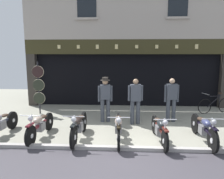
{
  "coord_description": "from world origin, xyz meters",
  "views": [
    {
      "loc": [
        -0.12,
        -5.52,
        2.61
      ],
      "look_at": [
        -0.57,
        2.61,
        1.27
      ],
      "focal_mm": 34.65,
      "sensor_mm": 36.0,
      "label": 1
    }
  ],
  "objects_px": {
    "motorcycle_right": "(204,128)",
    "advert_board_near": "(171,72)",
    "motorcycle_left": "(40,125)",
    "salesman_right": "(171,98)",
    "salesman_left": "(105,97)",
    "motorcycle_center_right": "(160,129)",
    "advert_board_far": "(192,74)",
    "shopkeeper_center": "(135,99)",
    "tyre_sign_pole": "(39,85)",
    "motorcycle_center": "(118,127)",
    "motorcycle_far_left": "(0,124)",
    "leaning_bicycle": "(215,105)",
    "motorcycle_center_left": "(79,126)"
  },
  "relations": [
    {
      "from": "motorcycle_right",
      "to": "advert_board_near",
      "type": "xyz_separation_m",
      "value": [
        -0.05,
        4.62,
        1.27
      ]
    },
    {
      "from": "motorcycle_left",
      "to": "salesman_right",
      "type": "xyz_separation_m",
      "value": [
        4.43,
        1.89,
        0.53
      ]
    },
    {
      "from": "salesman_left",
      "to": "motorcycle_center_right",
      "type": "bearing_deg",
      "value": 124.02
    },
    {
      "from": "motorcycle_left",
      "to": "motorcycle_right",
      "type": "height_order",
      "value": "motorcycle_right"
    },
    {
      "from": "salesman_left",
      "to": "advert_board_far",
      "type": "xyz_separation_m",
      "value": [
        4.1,
        2.83,
        0.67
      ]
    },
    {
      "from": "motorcycle_center_right",
      "to": "advert_board_far",
      "type": "height_order",
      "value": "advert_board_far"
    },
    {
      "from": "salesman_left",
      "to": "shopkeeper_center",
      "type": "height_order",
      "value": "salesman_left"
    },
    {
      "from": "motorcycle_center_right",
      "to": "tyre_sign_pole",
      "type": "relative_size",
      "value": 0.87
    },
    {
      "from": "salesman_right",
      "to": "advert_board_far",
      "type": "xyz_separation_m",
      "value": [
        1.56,
        2.68,
        0.71
      ]
    },
    {
      "from": "motorcycle_center_right",
      "to": "shopkeeper_center",
      "type": "bearing_deg",
      "value": -72.38
    },
    {
      "from": "tyre_sign_pole",
      "to": "motorcycle_center_right",
      "type": "bearing_deg",
      "value": -30.79
    },
    {
      "from": "motorcycle_left",
      "to": "motorcycle_right",
      "type": "distance_m",
      "value": 4.99
    },
    {
      "from": "advert_board_far",
      "to": "shopkeeper_center",
      "type": "bearing_deg",
      "value": -134.17
    },
    {
      "from": "motorcycle_right",
      "to": "advert_board_far",
      "type": "distance_m",
      "value": 4.88
    },
    {
      "from": "tyre_sign_pole",
      "to": "motorcycle_center",
      "type": "bearing_deg",
      "value": -37.94
    },
    {
      "from": "motorcycle_right",
      "to": "salesman_left",
      "type": "relative_size",
      "value": 1.21
    },
    {
      "from": "motorcycle_center",
      "to": "motorcycle_left",
      "type": "bearing_deg",
      "value": -2.89
    },
    {
      "from": "motorcycle_far_left",
      "to": "motorcycle_center_right",
      "type": "bearing_deg",
      "value": 179.85
    },
    {
      "from": "motorcycle_left",
      "to": "tyre_sign_pole",
      "type": "xyz_separation_m",
      "value": [
        -1.09,
        2.72,
        0.84
      ]
    },
    {
      "from": "motorcycle_right",
      "to": "advert_board_far",
      "type": "xyz_separation_m",
      "value": [
        1.0,
        4.62,
        1.22
      ]
    },
    {
      "from": "salesman_left",
      "to": "leaning_bicycle",
      "type": "bearing_deg",
      "value": -171.64
    },
    {
      "from": "motorcycle_center_left",
      "to": "tyre_sign_pole",
      "type": "height_order",
      "value": "tyre_sign_pole"
    },
    {
      "from": "motorcycle_left",
      "to": "salesman_left",
      "type": "distance_m",
      "value": 2.64
    },
    {
      "from": "motorcycle_far_left",
      "to": "shopkeeper_center",
      "type": "distance_m",
      "value": 4.63
    },
    {
      "from": "leaning_bicycle",
      "to": "salesman_left",
      "type": "bearing_deg",
      "value": 91.03
    },
    {
      "from": "motorcycle_center_right",
      "to": "tyre_sign_pole",
      "type": "bearing_deg",
      "value": -34.48
    },
    {
      "from": "motorcycle_far_left",
      "to": "motorcycle_center_left",
      "type": "relative_size",
      "value": 0.96
    },
    {
      "from": "salesman_left",
      "to": "advert_board_near",
      "type": "height_order",
      "value": "advert_board_near"
    },
    {
      "from": "motorcycle_center_right",
      "to": "advert_board_far",
      "type": "bearing_deg",
      "value": -119.91
    },
    {
      "from": "motorcycle_far_left",
      "to": "advert_board_far",
      "type": "bearing_deg",
      "value": -146.45
    },
    {
      "from": "salesman_left",
      "to": "salesman_right",
      "type": "relative_size",
      "value": 1.03
    },
    {
      "from": "salesman_right",
      "to": "advert_board_near",
      "type": "bearing_deg",
      "value": -103.93
    },
    {
      "from": "motorcycle_far_left",
      "to": "advert_board_near",
      "type": "relative_size",
      "value": 2.19
    },
    {
      "from": "advert_board_far",
      "to": "salesman_left",
      "type": "bearing_deg",
      "value": -145.38
    },
    {
      "from": "motorcycle_left",
      "to": "advert_board_far",
      "type": "xyz_separation_m",
      "value": [
        5.99,
        4.57,
        1.23
      ]
    },
    {
      "from": "motorcycle_center_left",
      "to": "leaning_bicycle",
      "type": "distance_m",
      "value": 6.41
    },
    {
      "from": "shopkeeper_center",
      "to": "advert_board_near",
      "type": "height_order",
      "value": "advert_board_near"
    },
    {
      "from": "motorcycle_left",
      "to": "motorcycle_center_right",
      "type": "bearing_deg",
      "value": -179.38
    },
    {
      "from": "motorcycle_far_left",
      "to": "advert_board_near",
      "type": "height_order",
      "value": "advert_board_near"
    },
    {
      "from": "salesman_right",
      "to": "tyre_sign_pole",
      "type": "bearing_deg",
      "value": -11.64
    },
    {
      "from": "motorcycle_right",
      "to": "shopkeeper_center",
      "type": "relative_size",
      "value": 1.23
    },
    {
      "from": "salesman_left",
      "to": "leaning_bicycle",
      "type": "xyz_separation_m",
      "value": [
        4.8,
        1.56,
        -0.62
      ]
    },
    {
      "from": "motorcycle_center_left",
      "to": "salesman_left",
      "type": "bearing_deg",
      "value": -108.96
    },
    {
      "from": "motorcycle_center_left",
      "to": "motorcycle_center_right",
      "type": "bearing_deg",
      "value": 179.56
    },
    {
      "from": "tyre_sign_pole",
      "to": "leaning_bicycle",
      "type": "height_order",
      "value": "tyre_sign_pole"
    },
    {
      "from": "motorcycle_center",
      "to": "salesman_left",
      "type": "relative_size",
      "value": 1.2
    },
    {
      "from": "motorcycle_left",
      "to": "tyre_sign_pole",
      "type": "bearing_deg",
      "value": -65.68
    },
    {
      "from": "shopkeeper_center",
      "to": "salesman_right",
      "type": "relative_size",
      "value": 1.01
    },
    {
      "from": "motorcycle_far_left",
      "to": "advert_board_far",
      "type": "distance_m",
      "value": 8.69
    },
    {
      "from": "motorcycle_left",
      "to": "leaning_bicycle",
      "type": "distance_m",
      "value": 7.47
    }
  ]
}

